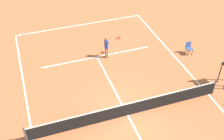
# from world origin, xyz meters

# --- Properties ---
(ground_plane) EXTENTS (60.00, 60.00, 0.00)m
(ground_plane) POSITION_xyz_m (0.00, 0.00, 0.00)
(ground_plane) COLOR #B76038
(court_lines) EXTENTS (11.00, 22.63, 0.01)m
(court_lines) POSITION_xyz_m (0.00, 0.00, 0.00)
(court_lines) COLOR white
(court_lines) RESTS_ON ground
(tennis_net) EXTENTS (11.60, 0.10, 1.07)m
(tennis_net) POSITION_xyz_m (0.00, 0.00, 0.50)
(tennis_net) COLOR #4C4C51
(tennis_net) RESTS_ON ground
(player_serving) EXTENTS (1.32, 0.58, 1.72)m
(player_serving) POSITION_xyz_m (-0.72, -5.94, 1.02)
(player_serving) COLOR #9E704C
(player_serving) RESTS_ON ground
(tennis_ball) EXTENTS (0.07, 0.07, 0.07)m
(tennis_ball) POSITION_xyz_m (-2.22, -4.69, 0.03)
(tennis_ball) COLOR #CCE033
(tennis_ball) RESTS_ON ground
(courtside_chair_mid) EXTENTS (0.44, 0.46, 0.95)m
(courtside_chair_mid) POSITION_xyz_m (-6.59, -4.39, 0.53)
(courtside_chair_mid) COLOR #262626
(courtside_chair_mid) RESTS_ON ground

